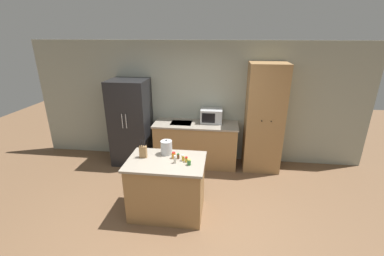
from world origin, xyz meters
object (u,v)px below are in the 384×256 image
Objects in this scene: spice_bottle_pale_salt at (186,160)px; spice_bottle_orange_cap at (175,159)px; spice_bottle_amber_oil at (174,155)px; refrigerator at (131,122)px; pantry_cabinet at (264,118)px; microwave at (211,116)px; knife_block at (143,151)px; spice_bottle_short_red at (183,158)px; spice_bottle_green_herb at (189,162)px; spice_bottle_tall_dark at (178,156)px; kettle at (166,147)px.

spice_bottle_pale_salt is 0.69× the size of spice_bottle_orange_cap.
spice_bottle_amber_oil reaches higher than spice_bottle_pale_salt.
refrigerator is 0.83× the size of pantry_cabinet.
refrigerator is 4.07× the size of microwave.
knife_block is 3.03× the size of spice_bottle_short_red.
spice_bottle_short_red is at bearing -49.46° from refrigerator.
refrigerator is 20.49× the size of spice_bottle_green_herb.
microwave is 1.93m from spice_bottle_green_herb.
spice_bottle_tall_dark is 0.70× the size of spice_bottle_orange_cap.
spice_bottle_orange_cap is at bearing -99.01° from spice_bottle_tall_dark.
spice_bottle_pale_salt is at bearing -33.16° from kettle.
spice_bottle_orange_cap is (1.29, -1.72, 0.07)m from refrigerator.
microwave is 5.04× the size of spice_bottle_green_herb.
pantry_cabinet reaches higher than spice_bottle_orange_cap.
pantry_cabinet is 2.25m from spice_bottle_amber_oil.
kettle reaches higher than spice_bottle_tall_dark.
spice_bottle_amber_oil is at bearing -133.74° from pantry_cabinet.
spice_bottle_amber_oil is 0.32m from spice_bottle_green_herb.
pantry_cabinet is at bearing 49.69° from spice_bottle_orange_cap.
spice_bottle_orange_cap is (0.05, -0.15, 0.01)m from spice_bottle_amber_oil.
spice_bottle_amber_oil reaches higher than spice_bottle_tall_dark.
spice_bottle_green_herb is at bearing -9.36° from spice_bottle_orange_cap.
microwave reaches higher than knife_block.
pantry_cabinet is 7.53× the size of knife_block.
spice_bottle_green_herb is 0.52m from kettle.
spice_bottle_short_red is 0.16m from spice_bottle_green_herb.
kettle is (1.10, -1.44, 0.12)m from refrigerator.
spice_bottle_green_herb reaches higher than spice_bottle_tall_dark.
spice_bottle_short_red reaches higher than spice_bottle_tall_dark.
spice_bottle_orange_cap is (-0.11, -0.08, 0.01)m from spice_bottle_short_red.
spice_bottle_pale_salt is at bearing -98.42° from microwave.
spice_bottle_green_herb is at bearing -42.88° from spice_bottle_tall_dark.
kettle is at bearing -52.51° from refrigerator.
spice_bottle_orange_cap is (-0.16, -0.05, 0.02)m from spice_bottle_pale_salt.
knife_block is at bearing -118.35° from microwave.
microwave is at bearing 76.79° from spice_bottle_tall_dark.
refrigerator is at bearing 127.49° from kettle.
knife_block reaches higher than spice_bottle_orange_cap.
spice_bottle_pale_salt is (0.68, -0.07, -0.06)m from knife_block.
kettle reaches higher than spice_bottle_green_herb.
spice_bottle_amber_oil is at bearing -105.50° from microwave.
microwave is at bearing 79.74° from spice_bottle_short_red.
pantry_cabinet is 2.20m from spice_bottle_tall_dark.
microwave is 1.93m from spice_bottle_orange_cap.
refrigerator is 6.26× the size of knife_block.
spice_bottle_short_red is 0.95× the size of spice_bottle_amber_oil.
refrigerator is 15.12× the size of spice_bottle_orange_cap.
refrigerator is 2.80m from pantry_cabinet.
spice_bottle_short_red is 0.36m from kettle.
refrigerator reaches higher than spice_bottle_pale_salt.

